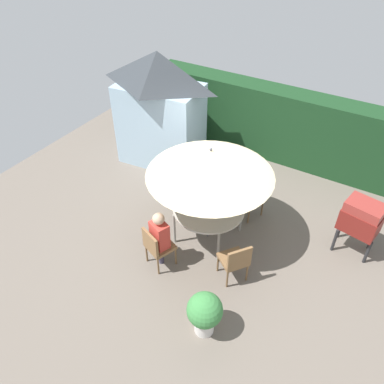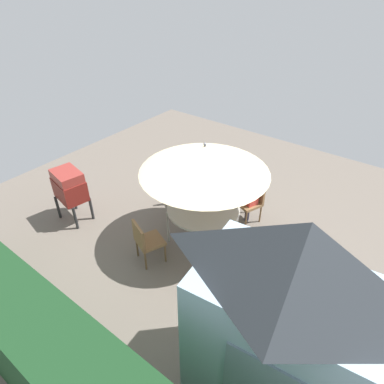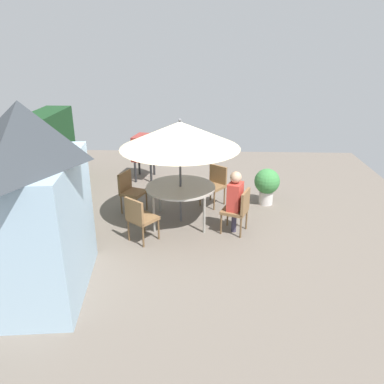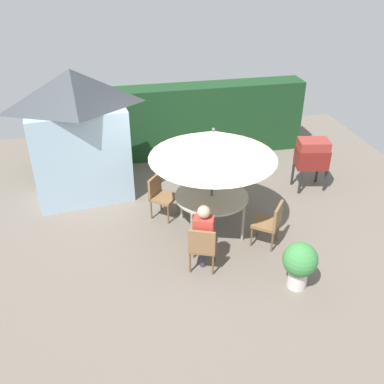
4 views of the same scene
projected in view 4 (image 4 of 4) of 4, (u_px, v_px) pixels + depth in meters
name	position (u px, v px, depth m)	size (l,w,h in m)	color
ground_plane	(206.00, 226.00, 8.84)	(11.00, 11.00, 0.00)	#6B6056
hedge_backdrop	(175.00, 122.00, 11.32)	(6.80, 0.70, 1.86)	#193D1E
garden_shed	(78.00, 135.00, 9.19)	(2.25, 1.50, 2.86)	#9EBCD1
patio_table	(212.00, 198.00, 8.40)	(1.42, 1.42, 0.79)	#B2ADA3
patio_umbrella	(213.00, 144.00, 7.83)	(2.37, 2.37, 2.17)	#4C4C51
bbq_grill	(312.00, 155.00, 9.79)	(0.78, 0.62, 1.20)	maroon
chair_near_shed	(203.00, 245.00, 7.44)	(0.60, 0.60, 0.90)	olive
chair_far_side	(271.00, 221.00, 8.07)	(0.65, 0.65, 0.90)	olive
chair_toward_hedge	(219.00, 177.00, 9.56)	(0.60, 0.61, 0.90)	olive
chair_toward_house	(160.00, 194.00, 8.93)	(0.65, 0.65, 0.90)	olive
potted_plant_by_shed	(300.00, 262.00, 7.08)	(0.58, 0.58, 0.85)	silver
person_in_red	(203.00, 230.00, 7.38)	(0.40, 0.35, 1.26)	#CC3D33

